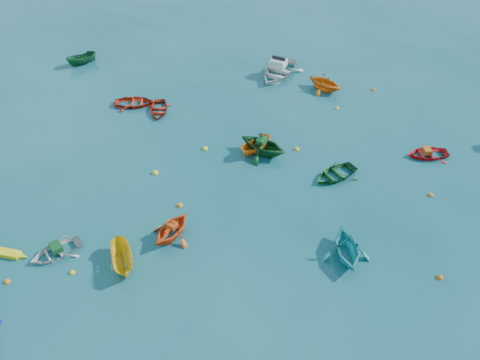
# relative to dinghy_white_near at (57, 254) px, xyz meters

# --- Properties ---
(ground) EXTENTS (160.00, 160.00, 0.00)m
(ground) POSITION_rel_dinghy_white_near_xyz_m (8.40, 2.47, 0.00)
(ground) COLOR #0A414E
(ground) RESTS_ON ground
(dinghy_white_near) EXTENTS (3.23, 3.28, 0.56)m
(dinghy_white_near) POSITION_rel_dinghy_white_near_xyz_m (0.00, 0.00, 0.00)
(dinghy_white_near) COLOR silver
(dinghy_white_near) RESTS_ON ground
(dinghy_orange_w) EXTENTS (3.13, 3.36, 1.44)m
(dinghy_orange_w) POSITION_rel_dinghy_white_near_xyz_m (5.66, 2.52, 0.00)
(dinghy_orange_w) COLOR #E74F15
(dinghy_orange_w) RESTS_ON ground
(sampan_yellow_mid) EXTENTS (2.35, 2.92, 1.08)m
(sampan_yellow_mid) POSITION_rel_dinghy_white_near_xyz_m (3.83, 0.08, 0.00)
(sampan_yellow_mid) COLOR gold
(sampan_yellow_mid) RESTS_ON ground
(dinghy_green_e) EXTENTS (3.64, 3.64, 0.62)m
(dinghy_green_e) POSITION_rel_dinghy_white_near_xyz_m (14.11, 9.54, 0.00)
(dinghy_green_e) COLOR #125020
(dinghy_green_e) RESTS_ON ground
(dinghy_cyan_se) EXTENTS (3.27, 3.56, 1.57)m
(dinghy_cyan_se) POSITION_rel_dinghy_white_near_xyz_m (15.07, 3.16, 0.00)
(dinghy_cyan_se) COLOR teal
(dinghy_cyan_se) RESTS_ON ground
(dinghy_red_nw) EXTENTS (3.49, 2.85, 0.63)m
(dinghy_red_nw) POSITION_rel_dinghy_white_near_xyz_m (-1.48, 14.72, 0.00)
(dinghy_red_nw) COLOR #B4230F
(dinghy_red_nw) RESTS_ON ground
(sampan_orange_n) EXTENTS (2.23, 2.69, 1.00)m
(sampan_orange_n) POSITION_rel_dinghy_white_near_xyz_m (8.71, 10.98, 0.00)
(sampan_orange_n) COLOR orange
(sampan_orange_n) RESTS_ON ground
(dinghy_green_n) EXTENTS (4.04, 3.77, 1.73)m
(dinghy_green_n) POSITION_rel_dinghy_white_near_xyz_m (9.20, 10.90, 0.00)
(dinghy_green_n) COLOR #10441D
(dinghy_green_n) RESTS_ON ground
(dinghy_red_ne) EXTENTS (3.20, 2.68, 0.57)m
(dinghy_red_ne) POSITION_rel_dinghy_white_near_xyz_m (19.98, 13.01, 0.00)
(dinghy_red_ne) COLOR red
(dinghy_red_ne) RESTS_ON ground
(dinghy_red_far) EXTENTS (2.62, 3.15, 0.56)m
(dinghy_red_far) POSITION_rel_dinghy_white_near_xyz_m (0.61, 14.24, 0.00)
(dinghy_red_far) COLOR #A4210D
(dinghy_red_far) RESTS_ON ground
(dinghy_orange_far) EXTENTS (3.83, 3.67, 1.56)m
(dinghy_orange_far) POSITION_rel_dinghy_white_near_xyz_m (12.54, 20.15, 0.00)
(dinghy_orange_far) COLOR orange
(dinghy_orange_far) RESTS_ON ground
(sampan_green_far) EXTENTS (2.52, 2.64, 1.03)m
(sampan_green_far) POSITION_rel_dinghy_white_near_xyz_m (-8.46, 19.98, 0.00)
(sampan_green_far) COLOR #114B24
(sampan_green_far) RESTS_ON ground
(motorboat_white) EXTENTS (4.51, 5.46, 1.58)m
(motorboat_white) POSITION_rel_dinghy_white_near_xyz_m (8.54, 21.72, 0.00)
(motorboat_white) COLOR silver
(motorboat_white) RESTS_ON ground
(tarp_green_a) EXTENTS (0.88, 0.87, 0.34)m
(tarp_green_a) POSITION_rel_dinghy_white_near_xyz_m (0.07, 0.07, 0.45)
(tarp_green_a) COLOR #10421D
(tarp_green_a) RESTS_ON dinghy_white_near
(tarp_orange_a) EXTENTS (0.71, 0.62, 0.29)m
(tarp_orange_a) POSITION_rel_dinghy_white_near_xyz_m (5.68, 2.56, 0.86)
(tarp_orange_a) COLOR #B43D12
(tarp_orange_a) RESTS_ON dinghy_orange_w
(tarp_green_b) EXTENTS (0.73, 0.83, 0.34)m
(tarp_green_b) POSITION_rel_dinghy_white_near_xyz_m (9.11, 10.93, 1.03)
(tarp_green_b) COLOR #124921
(tarp_green_b) RESTS_ON dinghy_green_n
(tarp_orange_b) EXTENTS (0.65, 0.75, 0.31)m
(tarp_orange_b) POSITION_rel_dinghy_white_near_xyz_m (19.89, 12.98, 0.44)
(tarp_orange_b) COLOR #B24D12
(tarp_orange_b) RESTS_ON dinghy_red_ne
(buoy_or_a) EXTENTS (0.31, 0.31, 0.31)m
(buoy_or_a) POSITION_rel_dinghy_white_near_xyz_m (-1.50, -2.22, 0.00)
(buoy_or_a) COLOR orange
(buoy_or_a) RESTS_ON ground
(buoy_ye_a) EXTENTS (0.30, 0.30, 0.30)m
(buoy_ye_a) POSITION_rel_dinghy_white_near_xyz_m (1.43, -0.99, 0.00)
(buoy_ye_a) COLOR gold
(buoy_ye_a) RESTS_ON ground
(buoy_or_b) EXTENTS (0.33, 0.33, 0.33)m
(buoy_or_b) POSITION_rel_dinghy_white_near_xyz_m (19.84, 2.75, 0.00)
(buoy_or_b) COLOR #E3510C
(buoy_or_b) RESTS_ON ground
(buoy_ye_b) EXTENTS (0.39, 0.39, 0.39)m
(buoy_ye_b) POSITION_rel_dinghy_white_near_xyz_m (2.85, 7.40, 0.00)
(buoy_ye_b) COLOR yellow
(buoy_ye_b) RESTS_ON ground
(buoy_or_c) EXTENTS (0.35, 0.35, 0.35)m
(buoy_or_c) POSITION_rel_dinghy_white_near_xyz_m (5.31, 4.89, 0.00)
(buoy_or_c) COLOR orange
(buoy_or_c) RESTS_ON ground
(buoy_ye_c) EXTENTS (0.36, 0.36, 0.36)m
(buoy_ye_c) POSITION_rel_dinghy_white_near_xyz_m (11.39, 11.81, 0.00)
(buoy_ye_c) COLOR gold
(buoy_ye_c) RESTS_ON ground
(buoy_or_d) EXTENTS (0.32, 0.32, 0.32)m
(buoy_or_d) POSITION_rel_dinghy_white_near_xyz_m (19.90, 9.02, 0.00)
(buoy_or_d) COLOR orange
(buoy_or_d) RESTS_ON ground
(buoy_ye_d) EXTENTS (0.38, 0.38, 0.38)m
(buoy_ye_d) POSITION_rel_dinghy_white_near_xyz_m (5.29, 10.52, 0.00)
(buoy_ye_d) COLOR yellow
(buoy_ye_d) RESTS_ON ground
(buoy_or_e) EXTENTS (0.31, 0.31, 0.31)m
(buoy_or_e) POSITION_rel_dinghy_white_near_xyz_m (16.43, 20.94, 0.00)
(buoy_or_e) COLOR #E2530C
(buoy_or_e) RESTS_ON ground
(buoy_ye_e) EXTENTS (0.29, 0.29, 0.29)m
(buoy_ye_e) POSITION_rel_dinghy_white_near_xyz_m (13.75, 17.56, 0.00)
(buoy_ye_e) COLOR yellow
(buoy_ye_e) RESTS_ON ground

